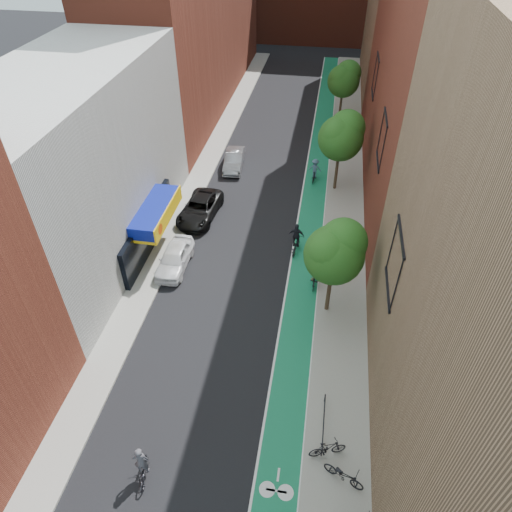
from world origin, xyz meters
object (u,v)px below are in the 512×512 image
at_px(parked_car_black, 200,208).
at_px(cyclist_lane_far, 315,171).
at_px(parked_car_white, 175,258).
at_px(cyclist_lane_near, 315,274).
at_px(cyclist_lane_mid, 296,241).
at_px(cyclist_lead, 142,468).
at_px(parked_car_silver, 234,160).

relative_size(parked_car_black, cyclist_lane_far, 2.66).
bearing_deg(cyclist_lane_far, parked_car_white, 62.16).
height_order(parked_car_white, cyclist_lane_far, cyclist_lane_far).
relative_size(cyclist_lane_near, cyclist_lane_far, 1.00).
distance_m(parked_car_black, cyclist_lane_near, 11.02).
distance_m(parked_car_black, cyclist_lane_far, 10.74).
distance_m(parked_car_white, cyclist_lane_far, 15.33).
height_order(parked_car_black, cyclist_lane_mid, cyclist_lane_mid).
bearing_deg(cyclist_lane_far, parked_car_black, 45.14).
bearing_deg(cyclist_lane_near, cyclist_lane_mid, -63.58).
bearing_deg(cyclist_lead, cyclist_lane_mid, -120.16).
xyz_separation_m(parked_car_black, cyclist_lead, (2.65, -19.63, 0.01)).
bearing_deg(parked_car_white, cyclist_lane_mid, 21.55).
height_order(parked_car_white, cyclist_lead, cyclist_lead).
relative_size(parked_car_silver, cyclist_lane_near, 2.23).
bearing_deg(cyclist_lane_far, parked_car_silver, -3.07).
distance_m(parked_car_white, parked_car_silver, 13.95).
bearing_deg(parked_car_black, cyclist_lead, -77.76).
distance_m(parked_car_silver, cyclist_lead, 27.62).
height_order(parked_car_silver, cyclist_lane_far, cyclist_lane_far).
height_order(cyclist_lead, cyclist_lane_far, cyclist_lead).
relative_size(cyclist_lane_near, cyclist_lane_mid, 0.90).
bearing_deg(cyclist_lead, cyclist_lane_far, -115.48).
relative_size(parked_car_white, cyclist_lane_mid, 2.00).
bearing_deg(parked_car_silver, cyclist_lane_mid, -63.45).
xyz_separation_m(parked_car_silver, cyclist_lead, (1.63, -27.57, 0.01)).
relative_size(parked_car_white, cyclist_lane_near, 2.21).
xyz_separation_m(parked_car_white, cyclist_lane_far, (8.42, 12.81, 0.14)).
xyz_separation_m(cyclist_lane_near, cyclist_lane_mid, (-1.50, 3.21, 0.00)).
height_order(cyclist_lead, cyclist_lane_mid, cyclist_lane_mid).
bearing_deg(cyclist_lead, parked_car_black, -95.80).
distance_m(cyclist_lead, cyclist_lane_mid, 17.43).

